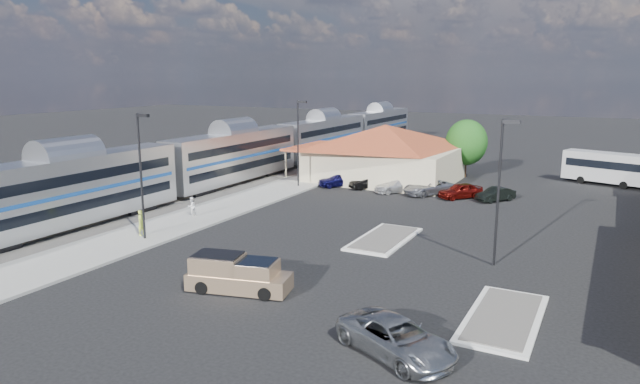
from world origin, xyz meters
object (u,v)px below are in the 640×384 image
at_px(pickup_truck, 239,275).
at_px(suv, 396,338).
at_px(station_depot, 384,152).
at_px(coach_bus, 618,168).

relative_size(pickup_truck, suv, 1.06).
bearing_deg(station_depot, suv, -68.09).
distance_m(station_depot, coach_bus, 24.40).
height_order(pickup_truck, coach_bus, coach_bus).
distance_m(station_depot, pickup_truck, 35.25).
bearing_deg(suv, station_depot, 47.96).
xyz_separation_m(pickup_truck, suv, (10.04, -2.92, -0.14)).
distance_m(suv, coach_bus, 46.41).
bearing_deg(coach_bus, suv, -172.19).
xyz_separation_m(station_depot, coach_bus, (23.01, 8.01, -1.14)).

